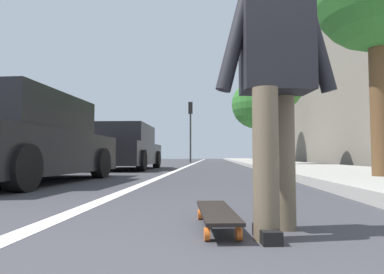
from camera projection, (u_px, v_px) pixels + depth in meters
ground_plane at (211, 170)px, 10.89m from camera, size 80.00×80.00×0.00m
lane_stripe_white at (195, 163)px, 20.92m from camera, size 52.00×0.16×0.01m
sidewalk_curb at (266, 163)px, 18.67m from camera, size 52.00×3.20×0.13m
building_facade at (299, 64)px, 22.86m from camera, size 40.00×1.20×13.55m
skateboard at (217, 213)px, 2.06m from camera, size 0.86×0.28×0.11m
skater_person at (275, 73)px, 1.94m from camera, size 0.48×0.72×1.64m
parked_car_near at (23, 141)px, 5.49m from camera, size 4.29×1.97×1.46m
parked_car_mid at (125, 148)px, 11.04m from camera, size 4.48×1.95×1.48m
traffic_light at (190, 121)px, 22.74m from camera, size 0.33×0.28×4.15m
street_tree_mid at (279, 88)px, 13.18m from camera, size 1.93×1.93×4.19m
street_tree_far at (256, 105)px, 20.07m from camera, size 2.92×2.92×5.03m
pedestrian_distant at (276, 143)px, 12.71m from camera, size 0.46×0.71×1.63m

